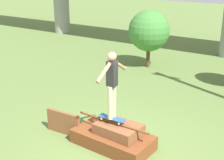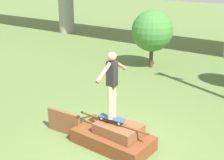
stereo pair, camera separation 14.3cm
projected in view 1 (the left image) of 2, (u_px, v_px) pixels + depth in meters
name	position (u px, v px, depth m)	size (l,w,h in m)	color
ground_plane	(113.00, 146.00, 8.14)	(80.00, 80.00, 0.00)	olive
scrap_pile	(114.00, 137.00, 8.04)	(2.11, 1.12, 0.70)	brown
scrap_plank_loose	(63.00, 123.00, 8.65)	(1.08, 0.17, 0.65)	brown
skateboard	(112.00, 118.00, 7.92)	(0.75, 0.25, 0.09)	#23517F
skater	(112.00, 80.00, 7.58)	(0.23, 1.30, 1.71)	#C6B78E
tree_behind_right	(149.00, 31.00, 14.29)	(1.90, 1.90, 2.68)	#4C3823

